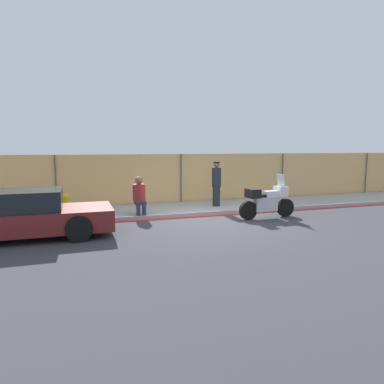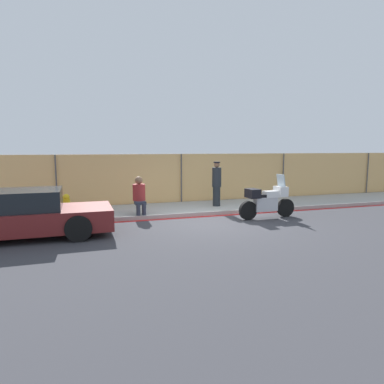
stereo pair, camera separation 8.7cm
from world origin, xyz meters
The scene contains 9 objects.
ground_plane centered at (0.00, 0.00, 0.00)m, with size 120.00×120.00×0.00m, color #38383D.
sidewalk centered at (0.00, 2.32, 0.07)m, with size 36.18×2.50×0.15m.
curb_paint_stripe centered at (0.00, 0.98, 0.00)m, with size 36.18×0.18×0.01m.
storefront_fence centered at (0.00, 3.66, 1.07)m, with size 34.37×0.17×2.15m.
motorcycle centered at (2.03, 0.08, 0.61)m, with size 2.13×0.57×1.50m.
officer_standing centered at (1.02, 2.15, 1.03)m, with size 0.35×0.35×1.72m.
person_seated_on_curb centered at (-2.09, 1.51, 0.84)m, with size 0.43×0.68×1.28m.
parked_car_right_down_street centered at (-5.63, -0.22, 0.63)m, with size 4.80×1.96×1.29m.
fire_hydrant centered at (-4.48, 2.21, 0.48)m, with size 0.24×0.30×0.69m.
Camera 1 is at (-3.98, -10.08, 2.39)m, focal length 32.00 mm.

